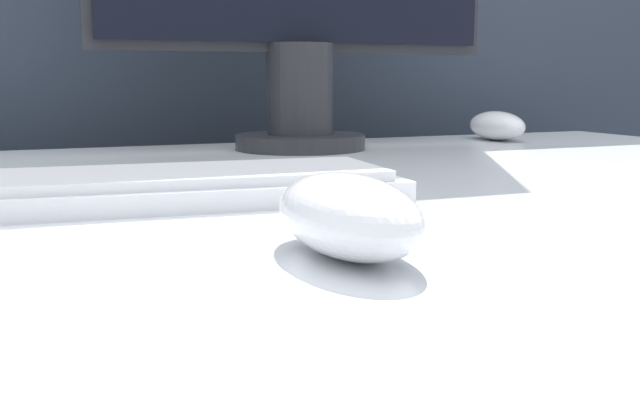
{
  "coord_description": "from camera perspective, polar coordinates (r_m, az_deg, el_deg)",
  "views": [
    {
      "loc": [
        -0.19,
        -0.6,
        0.81
      ],
      "look_at": [
        -0.03,
        -0.2,
        0.74
      ],
      "focal_mm": 42.0,
      "sensor_mm": 36.0,
      "label": 1
    }
  ],
  "objects": [
    {
      "name": "partition_panel",
      "position": [
        1.23,
        -13.15,
        -1.33
      ],
      "size": [
        5.0,
        0.03,
        1.17
      ],
      "color": "#333D4C",
      "rests_on": "ground_plane"
    },
    {
      "name": "computer_mouse_near",
      "position": [
        0.4,
        2.09,
        -1.13
      ],
      "size": [
        0.06,
        0.13,
        0.04
      ],
      "rotation": [
        0.0,
        0.0,
        0.0
      ],
      "color": "white",
      "rests_on": "desk"
    },
    {
      "name": "keyboard",
      "position": [
        0.58,
        -16.24,
        0.76
      ],
      "size": [
        0.46,
        0.16,
        0.02
      ],
      "rotation": [
        0.0,
        0.0,
        -0.08
      ],
      "color": "white",
      "rests_on": "desk"
    },
    {
      "name": "computer_mouse_far",
      "position": [
        1.17,
        13.32,
        5.53
      ],
      "size": [
        0.08,
        0.14,
        0.04
      ],
      "rotation": [
        0.0,
        0.0,
        -0.13
      ],
      "color": "white",
      "rests_on": "desk"
    }
  ]
}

